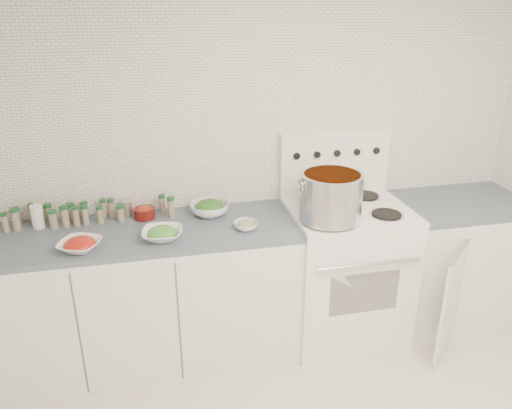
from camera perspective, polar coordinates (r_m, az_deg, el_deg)
name	(u,v)px	position (r m, az deg, el deg)	size (l,w,h in m)	color
room_walls	(362,183)	(1.83, 12.03, 2.37)	(3.54, 3.04, 2.52)	white
counter_left	(147,296)	(3.24, -12.36, -10.13)	(1.85, 0.62, 0.90)	white
stove	(344,267)	(3.43, 10.00, -7.03)	(0.76, 0.70, 1.36)	white
counter_right	(452,260)	(3.82, 21.51, -5.94)	(0.89, 0.90, 0.90)	white
stock_pot	(331,195)	(2.97, 8.57, 1.10)	(0.39, 0.37, 0.28)	silver
bowl_tomato	(80,245)	(2.88, -19.50, -4.35)	(0.29, 0.29, 0.07)	white
bowl_snowpea	(162,233)	(2.89, -10.67, -3.28)	(0.26, 0.26, 0.08)	white
bowl_broccoli	(210,208)	(3.16, -5.32, -0.37)	(0.27, 0.27, 0.10)	white
bowl_zucchini	(246,225)	(2.96, -1.17, -2.34)	(0.15, 0.15, 0.06)	white
bowl_pepper	(144,212)	(3.18, -12.63, -0.86)	(0.13, 0.13, 0.08)	#51100D
salt_canister	(37,216)	(3.23, -23.71, -1.26)	(0.07, 0.07, 0.14)	white
tin_can	(127,208)	(3.25, -14.54, -0.36)	(0.07, 0.07, 0.09)	#B3AF97
spice_cluster	(77,214)	(3.22, -19.82, -0.98)	(1.00, 0.16, 0.14)	gray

